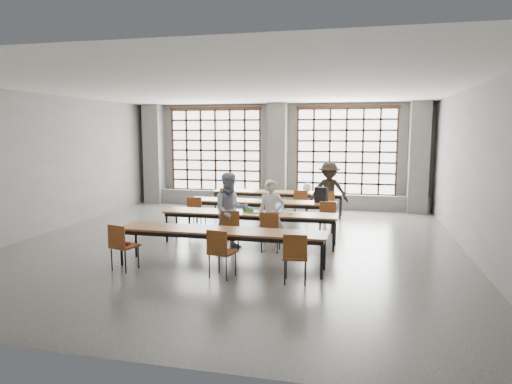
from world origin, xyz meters
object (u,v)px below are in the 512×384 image
student_female (231,211)px  chair_mid_left (196,209)px  desk_row_a (278,194)px  plastic_bag (307,187)px  chair_mid_right (327,215)px  desk_row_d (221,233)px  chair_near_left (122,242)px  laptop_front (275,210)px  chair_mid_centre (271,212)px  student_male (271,215)px  chair_back_right (328,203)px  laptop_back (322,190)px  chair_front_left (230,226)px  phone (256,213)px  mouse (291,213)px  chair_near_right (295,253)px  desk_row_b (261,203)px  green_box (248,210)px  backpack (321,195)px  chair_back_mid (301,202)px  red_pouch (125,243)px  student_back (329,191)px  chair_near_mid (220,248)px  chair_front_right (270,228)px  chair_back_left (228,199)px  desk_row_c (250,215)px

student_female → chair_mid_left: bearing=101.8°
desk_row_a → plastic_bag: plastic_bag is taller
chair_mid_right → plastic_bag: bearing=107.2°
desk_row_d → chair_near_left: bearing=-160.0°
desk_row_a → laptop_front: 3.68m
chair_mid_centre → student_male: (0.34, -1.66, 0.24)m
chair_back_right → laptop_back: bearing=107.5°
chair_back_right → plastic_bag: 1.03m
chair_mid_centre → chair_front_left: bearing=-106.9°
phone → plastic_bag: 3.94m
desk_row_d → mouse: 2.16m
chair_mid_left → chair_near_left: same height
chair_mid_right → laptop_front: size_ratio=2.01×
desk_row_a → student_male: size_ratio=2.58×
chair_near_right → chair_near_left: bearing=180.0°
desk_row_b → desk_row_a: bearing=87.0°
laptop_front → green_box: bearing=-177.5°
chair_near_left → backpack: backpack is taller
plastic_bag → student_female: bearing=-105.2°
chair_back_mid → phone: bearing=-100.3°
student_male → red_pouch: student_male is taller
desk_row_b → student_back: (1.70, 1.44, 0.18)m
student_male → laptop_front: student_male is taller
chair_mid_left → plastic_bag: plastic_bag is taller
chair_back_right → green_box: bearing=-118.0°
chair_mid_left → chair_mid_centre: 2.00m
desk_row_a → desk_row_b: size_ratio=1.00×
laptop_front → phone: bearing=-152.0°
chair_mid_centre → chair_mid_right: bearing=0.0°
chair_mid_centre → laptop_back: laptop_back is taller
desk_row_d → chair_near_mid: bearing=-73.7°
chair_mid_right → laptop_back: size_ratio=2.18×
chair_front_right → chair_front_left: bearing=179.8°
chair_back_right → student_back: 0.34m
desk_row_d → chair_back_mid: bearing=80.4°
student_female → chair_front_left: bearing=-109.2°
desk_row_a → mouse: mouse is taller
chair_back_left → chair_mid_centre: size_ratio=1.00×
desk_row_c → mouse: size_ratio=40.82×
chair_mid_centre → phone: (-0.08, -1.26, 0.20)m
laptop_back → mouse: 3.88m
chair_near_mid → desk_row_a: bearing=91.3°
chair_mid_right → mouse: (-0.72, -1.18, 0.21)m
desk_row_c → laptop_front: bearing=10.6°
desk_row_a → chair_back_left: bearing=-156.0°
chair_near_left → chair_mid_centre: bearing=60.8°
chair_mid_left → chair_front_left: (1.46, -1.78, 0.00)m
chair_front_left → laptop_back: size_ratio=2.18×
chair_mid_right → laptop_back: laptop_back is taller
chair_mid_centre → chair_near_right: same height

